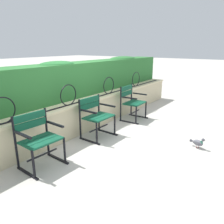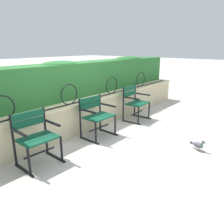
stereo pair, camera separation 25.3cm
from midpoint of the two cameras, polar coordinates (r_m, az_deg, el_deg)
ground_plane at (r=4.46m, az=3.22°, el=-7.17°), size 60.00×60.00×0.00m
stone_wall at (r=4.92m, az=-5.70°, el=-0.66°), size 7.79×0.41×0.68m
iron_arch_fence at (r=4.49m, az=-8.58°, el=4.22°), size 7.25×0.02×0.42m
hedge_row at (r=5.11m, az=-9.87°, el=8.33°), size 7.64×0.63×0.86m
park_chair_left at (r=3.60m, az=-17.35°, el=-6.01°), size 0.62×0.55×0.84m
park_chair_centre at (r=4.48m, az=-2.53°, el=-0.81°), size 0.63×0.53×0.82m
park_chair_right at (r=5.55m, az=7.25°, el=2.62°), size 0.61×0.55×0.87m
pigeon_near_chairs at (r=4.31m, az=22.99°, el=-7.82°), size 0.15×0.29×0.22m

